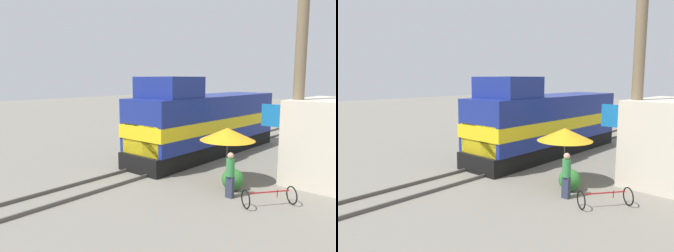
# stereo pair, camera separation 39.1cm
# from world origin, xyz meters

# --- Properties ---
(ground_plane) EXTENTS (120.00, 120.00, 0.00)m
(ground_plane) POSITION_xyz_m (0.00, 0.00, 0.00)
(ground_plane) COLOR slate
(rail_near) EXTENTS (0.08, 32.18, 0.15)m
(rail_near) POSITION_xyz_m (-0.72, 0.00, 0.07)
(rail_near) COLOR #4C4742
(rail_near) RESTS_ON ground_plane
(rail_far) EXTENTS (0.08, 32.18, 0.15)m
(rail_far) POSITION_xyz_m (0.72, 0.00, 0.07)
(rail_far) COLOR #4C4742
(rail_far) RESTS_ON ground_plane
(locomotive) EXTENTS (3.00, 12.23, 4.78)m
(locomotive) POSITION_xyz_m (0.00, 2.43, 1.98)
(locomotive) COLOR black
(locomotive) RESTS_ON ground_plane
(utility_pole) EXTENTS (1.80, 0.49, 10.16)m
(utility_pole) POSITION_xyz_m (6.25, 0.68, 5.12)
(utility_pole) COLOR #726047
(utility_pole) RESTS_ON ground_plane
(vendor_umbrella) EXTENTS (2.44, 2.44, 2.53)m
(vendor_umbrella) POSITION_xyz_m (4.06, -1.58, 2.25)
(vendor_umbrella) COLOR #4C4C4C
(vendor_umbrella) RESTS_ON ground_plane
(billboard_sign) EXTENTS (2.59, 0.12, 3.27)m
(billboard_sign) POSITION_xyz_m (4.53, 3.45, 2.48)
(billboard_sign) COLOR #595959
(billboard_sign) RESTS_ON ground_plane
(shrub_cluster) EXTENTS (0.93, 0.93, 0.93)m
(shrub_cluster) POSITION_xyz_m (4.73, -2.16, 0.47)
(shrub_cluster) COLOR #2D722D
(shrub_cluster) RESTS_ON ground_plane
(person_bystander) EXTENTS (0.34, 0.34, 1.83)m
(person_bystander) POSITION_xyz_m (5.10, -3.02, 1.00)
(person_bystander) COLOR #2D3347
(person_bystander) RESTS_ON ground_plane
(bicycle) EXTENTS (1.69, 1.96, 0.70)m
(bicycle) POSITION_xyz_m (6.66, -2.84, 0.36)
(bicycle) COLOR black
(bicycle) RESTS_ON ground_plane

